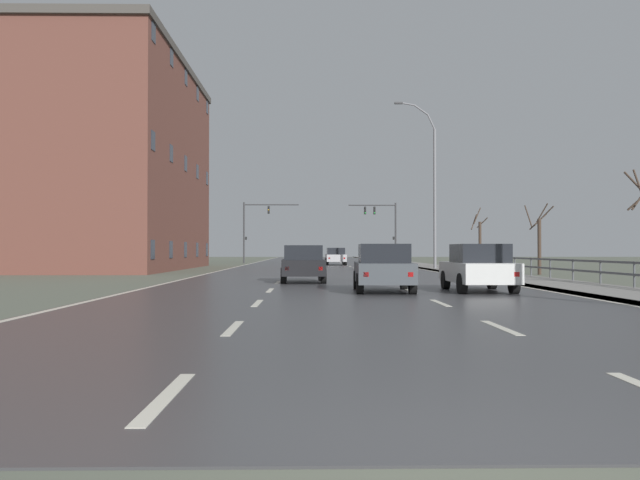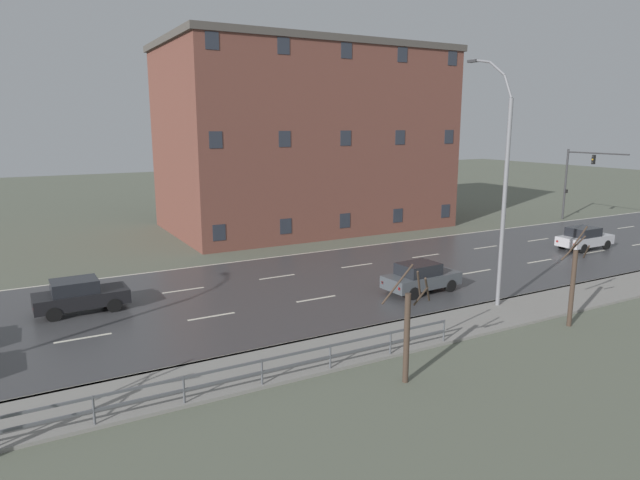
% 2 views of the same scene
% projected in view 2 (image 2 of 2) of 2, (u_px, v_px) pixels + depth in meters
% --- Properties ---
extents(ground_plane, '(160.00, 160.00, 0.12)m').
position_uv_depth(ground_plane, '(483.00, 259.00, 36.22)').
color(ground_plane, '#5B6051').
extents(road_asphalt_strip, '(14.00, 120.00, 0.03)m').
position_uv_depth(road_asphalt_strip, '(600.00, 240.00, 41.89)').
color(road_asphalt_strip, '#3D3D3F').
rests_on(road_asphalt_strip, ground).
extents(street_lamp_midground, '(2.87, 0.24, 11.59)m').
position_uv_depth(street_lamp_midground, '(502.00, 189.00, 25.57)').
color(street_lamp_midground, slate).
rests_on(street_lamp_midground, ground).
extents(traffic_signal_left, '(5.83, 0.36, 6.39)m').
position_uv_depth(traffic_signal_left, '(577.00, 174.00, 49.65)').
color(traffic_signal_left, '#38383A').
rests_on(traffic_signal_left, ground).
extents(car_near_right, '(1.92, 4.14, 1.57)m').
position_uv_depth(car_near_right, '(80.00, 295.00, 25.73)').
color(car_near_right, black).
rests_on(car_near_right, ground).
extents(car_near_left, '(2.02, 4.19, 1.57)m').
position_uv_depth(car_near_left, '(421.00, 277.00, 28.80)').
color(car_near_left, '#474C51').
rests_on(car_near_left, ground).
extents(car_far_right, '(1.88, 4.12, 1.57)m').
position_uv_depth(car_far_right, '(584.00, 238.00, 38.76)').
color(car_far_right, '#B7B7BC').
rests_on(car_far_right, ground).
extents(brick_building, '(13.44, 22.72, 14.83)m').
position_uv_depth(brick_building, '(305.00, 138.00, 46.70)').
color(brick_building, brown).
rests_on(brick_building, ground).
extents(bare_tree_mid, '(1.51, 1.54, 4.00)m').
position_uv_depth(bare_tree_mid, '(408.00, 329.00, 18.49)').
color(bare_tree_mid, '#423328').
rests_on(bare_tree_mid, ground).
extents(bare_tree_far, '(1.25, 0.79, 4.38)m').
position_uv_depth(bare_tree_far, '(573.00, 283.00, 23.74)').
color(bare_tree_far, '#423328').
rests_on(bare_tree_far, ground).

